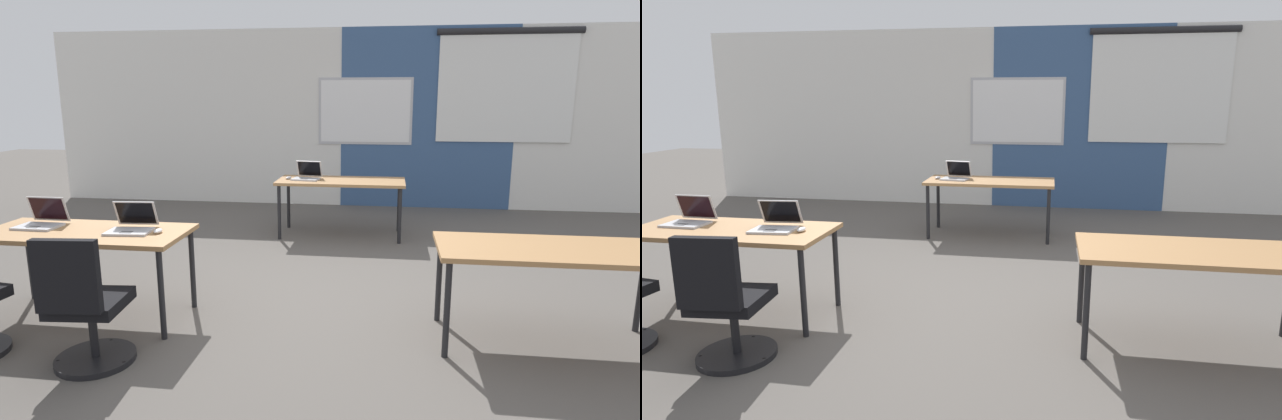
{
  "view_description": "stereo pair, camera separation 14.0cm",
  "coord_description": "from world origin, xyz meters",
  "views": [
    {
      "loc": [
        0.6,
        -4.23,
        1.74
      ],
      "look_at": [
        0.07,
        -0.31,
        0.88
      ],
      "focal_mm": 29.01,
      "sensor_mm": 36.0,
      "label": 1
    },
    {
      "loc": [
        0.74,
        -4.21,
        1.74
      ],
      "look_at": [
        0.07,
        -0.31,
        0.88
      ],
      "focal_mm": 29.01,
      "sensor_mm": 36.0,
      "label": 2
    }
  ],
  "objects": [
    {
      "name": "ground_plane",
      "position": [
        0.0,
        0.0,
        0.0
      ],
      "size": [
        24.0,
        24.0,
        0.0
      ],
      "color": "#56514C"
    },
    {
      "name": "back_wall_assembly",
      "position": [
        0.05,
        4.2,
        1.41
      ],
      "size": [
        10.0,
        0.27,
        2.8
      ],
      "color": "silver",
      "rests_on": "ground"
    },
    {
      "name": "desk_near_left",
      "position": [
        -1.75,
        -0.6,
        0.66
      ],
      "size": [
        1.6,
        0.7,
        0.72
      ],
      "color": "#A37547",
      "rests_on": "ground"
    },
    {
      "name": "desk_near_right",
      "position": [
        1.75,
        -0.6,
        0.66
      ],
      "size": [
        1.6,
        0.7,
        0.72
      ],
      "color": "#A37547",
      "rests_on": "ground"
    },
    {
      "name": "desk_far_center",
      "position": [
        0.0,
        2.2,
        0.66
      ],
      "size": [
        1.6,
        0.7,
        0.72
      ],
      "color": "#A37547",
      "rests_on": "ground"
    },
    {
      "name": "laptop_near_left_end",
      "position": [
        -2.18,
        -0.51,
        0.77
      ],
      "size": [
        0.34,
        0.31,
        0.23
      ],
      "rotation": [
        0.0,
        0.0,
        -0.02
      ],
      "color": "#B7B7BC",
      "rests_on": "desk_near_left"
    },
    {
      "name": "laptop_near_left_inner",
      "position": [
        -1.38,
        -0.56,
        0.77
      ],
      "size": [
        0.36,
        0.35,
        0.22
      ],
      "rotation": [
        0.0,
        0.0,
        0.08
      ],
      "color": "#B7B7BC",
      "rests_on": "desk_near_left"
    },
    {
      "name": "mouse_near_left_inner",
      "position": [
        -1.15,
        -0.59,
        0.74
      ],
      "size": [
        0.06,
        0.1,
        0.03
      ],
      "color": "silver",
      "rests_on": "desk_near_left"
    },
    {
      "name": "chair_near_left_inner",
      "position": [
        -1.32,
        -1.35,
        0.38
      ],
      "size": [
        0.52,
        0.56,
        0.92
      ],
      "rotation": [
        0.0,
        0.0,
        3.23
      ],
      "color": "black",
      "rests_on": "ground"
    },
    {
      "name": "laptop_far_left",
      "position": [
        -0.44,
        2.2,
        0.77
      ],
      "size": [
        0.38,
        0.36,
        0.22
      ],
      "rotation": [
        0.0,
        0.0,
        -0.16
      ],
      "color": "#B7B7BC",
      "rests_on": "desk_far_center"
    },
    {
      "name": "mouse_far_left",
      "position": [
        -0.67,
        2.18,
        0.74
      ],
      "size": [
        0.09,
        0.11,
        0.03
      ],
      "color": "#B2B2B7",
      "rests_on": "desk_far_center"
    }
  ]
}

